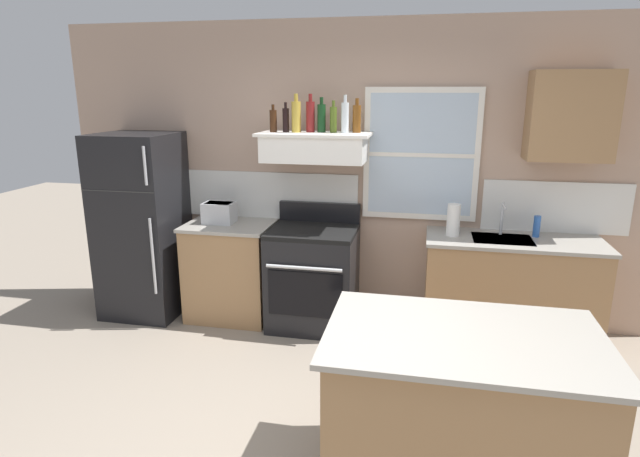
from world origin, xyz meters
TOP-DOWN VIEW (x-y plane):
  - back_wall at (0.03, 2.23)m, footprint 5.40×0.11m
  - refrigerator at (-1.90, 1.84)m, footprint 0.70×0.72m
  - counter_left_of_stove at (-1.05, 1.90)m, footprint 0.79×0.63m
  - toaster at (-1.14, 1.90)m, footprint 0.30×0.20m
  - stove_range at (-0.25, 1.86)m, footprint 0.76×0.69m
  - range_hood_shelf at (-0.25, 1.96)m, footprint 0.96×0.52m
  - bottle_brown_stout at (-0.61, 1.93)m, footprint 0.06×0.06m
  - bottle_balsamic_dark at (-0.51, 1.94)m, footprint 0.06×0.06m
  - bottle_champagne_gold_foil at (-0.41, 1.95)m, footprint 0.08×0.08m
  - bottle_red_label_wine at (-0.30, 1.98)m, footprint 0.07×0.07m
  - bottle_dark_green_wine at (-0.20, 2.00)m, footprint 0.07×0.07m
  - bottle_olive_oil_square at (-0.10, 1.99)m, footprint 0.06×0.06m
  - bottle_clear_tall at (0.01, 1.96)m, footprint 0.06×0.06m
  - bottle_amber_wine at (0.10, 2.02)m, footprint 0.07×0.07m
  - counter_right_with_sink at (1.45, 1.90)m, footprint 1.43×0.63m
  - sink_faucet at (1.35, 2.00)m, footprint 0.03×0.17m
  - paper_towel_roll at (0.95, 1.90)m, footprint 0.11×0.11m
  - dish_soap_bottle at (1.63, 2.00)m, footprint 0.06×0.06m
  - kitchen_island at (0.94, 0.02)m, footprint 1.40×0.90m
  - upper_cabinet_right at (1.80, 2.04)m, footprint 0.64×0.32m

SIDE VIEW (x-z plane):
  - counter_left_of_stove at x=-1.05m, z-range 0.00..0.91m
  - counter_right_with_sink at x=1.45m, z-range 0.00..0.91m
  - kitchen_island at x=0.94m, z-range 0.00..0.91m
  - stove_range at x=-0.25m, z-range -0.08..1.01m
  - refrigerator at x=-1.90m, z-range 0.00..1.72m
  - dish_soap_bottle at x=1.63m, z-range 0.91..1.09m
  - toaster at x=-1.14m, z-range 0.91..1.10m
  - paper_towel_roll at x=0.95m, z-range 0.91..1.18m
  - sink_faucet at x=1.35m, z-range 0.94..1.22m
  - back_wall at x=0.03m, z-range 0.00..2.70m
  - range_hood_shelf at x=-0.25m, z-range 1.50..1.75m
  - bottle_brown_stout at x=-0.61m, z-range 1.73..1.96m
  - bottle_balsamic_dark at x=-0.51m, z-range 1.73..1.98m
  - bottle_olive_oil_square at x=-0.10m, z-range 1.72..1.99m
  - bottle_amber_wine at x=0.10m, z-range 1.72..2.01m
  - bottle_dark_green_wine at x=-0.20m, z-range 1.72..2.02m
  - bottle_clear_tall at x=0.01m, z-range 1.72..2.04m
  - bottle_red_label_wine at x=-0.30m, z-range 1.72..2.04m
  - bottle_champagne_gold_foil at x=-0.41m, z-range 1.72..2.04m
  - upper_cabinet_right at x=1.80m, z-range 1.55..2.25m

